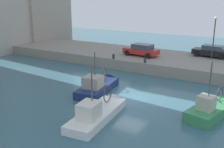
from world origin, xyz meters
The scene contains 10 objects.
water_surface centered at (0.00, 0.00, 0.00)m, with size 80.00×80.00×0.00m, color #386070.
quay_wall centered at (11.50, 0.00, 0.60)m, with size 9.00×56.00×1.20m, color gray.
fishing_boat_navy centered at (0.08, 3.19, 0.16)m, with size 6.33×2.90×4.58m.
fishing_boat_green centered at (0.06, -6.58, 0.11)m, with size 5.67×2.98×4.95m.
fishing_boat_white centered at (-4.47, 0.12, 0.15)m, with size 6.90×2.53×4.86m.
parked_car_black centered at (14.23, -3.56, 1.92)m, with size 2.19×4.29×1.40m.
parked_car_red centered at (10.46, 3.90, 1.94)m, with size 2.25×4.40×1.46m.
mooring_bollard_south centered at (7.35, 2.00, 1.48)m, with size 0.28×0.28×0.55m, color #2D2D33.
mooring_bollard_mid centered at (7.35, 6.00, 1.48)m, with size 0.28×0.28×0.55m, color #2D2D33.
quay_streetlamp centered at (13.00, -3.87, 4.45)m, with size 0.36×0.36×4.83m.
Camera 1 is at (-18.78, -9.45, 8.09)m, focal length 42.73 mm.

